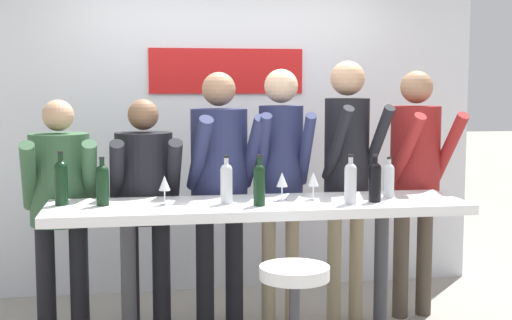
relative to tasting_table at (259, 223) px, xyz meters
The scene contains 19 objects.
back_wall 1.61m from the tasting_table, 90.00° to the left, with size 4.16×0.12×2.63m.
tasting_table is the anchor object (origin of this frame).
bar_stool 0.74m from the tasting_table, 82.83° to the right, with size 0.39×0.39×0.72m.
person_far_left 1.35m from the tasting_table, 156.74° to the left, with size 0.50×0.56×1.58m.
person_left 0.88m from the tasting_table, 142.11° to the left, with size 0.47×0.54×1.58m.
person_center_left 0.62m from the tasting_table, 108.06° to the left, with size 0.53×0.63×1.76m.
person_center 0.67m from the tasting_table, 65.04° to the left, with size 0.38×0.53×1.78m.
person_center_right 0.95m from the tasting_table, 35.67° to the left, with size 0.42×0.57×1.84m.
person_right 1.37m from the tasting_table, 23.46° to the left, with size 0.48×0.59×1.78m.
wine_bottle_0 0.62m from the tasting_table, 17.14° to the right, with size 0.07×0.07×0.30m.
wine_bottle_1 0.30m from the tasting_table, 98.28° to the right, with size 0.07×0.07×0.30m.
wine_bottle_2 0.34m from the tasting_table, behind, with size 0.07×0.07×0.29m.
wine_bottle_3 0.88m from the tasting_table, ahead, with size 0.07×0.07×0.26m.
wine_bottle_4 0.76m from the tasting_table, ahead, with size 0.08×0.08×0.29m.
wine_bottle_5 1.22m from the tasting_table, behind, with size 0.08×0.08×0.32m.
wine_bottle_6 0.97m from the tasting_table, behind, with size 0.08×0.08×0.29m.
wine_glass_0 0.44m from the tasting_table, ahead, with size 0.07×0.07×0.18m.
wine_glass_1 0.63m from the tasting_table, behind, with size 0.07×0.07×0.18m.
wine_glass_2 0.30m from the tasting_table, 15.63° to the left, with size 0.07×0.07×0.18m.
Camera 1 is at (-0.74, -4.25, 1.67)m, focal length 50.00 mm.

